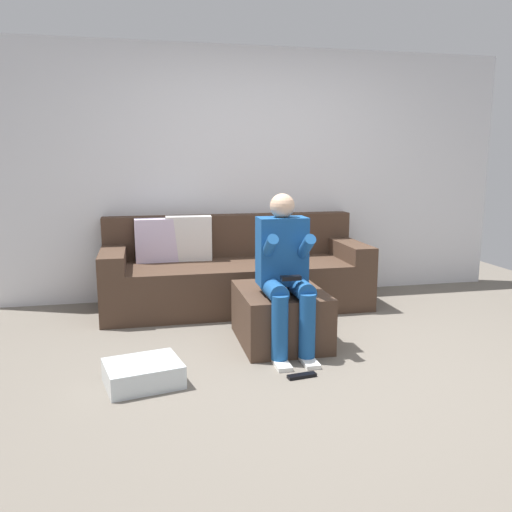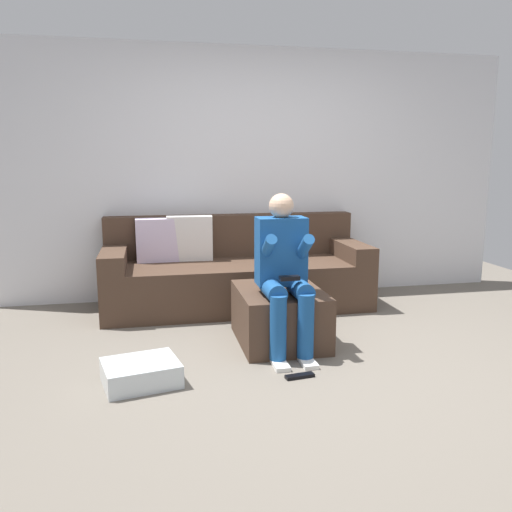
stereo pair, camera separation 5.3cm
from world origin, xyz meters
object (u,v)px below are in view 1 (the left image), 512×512
couch_sectional (233,274)px  person_seated (285,268)px  ottoman (280,316)px  storage_bin (143,373)px  remote_near_ottoman (302,376)px

couch_sectional → person_seated: person_seated is taller
ottoman → storage_bin: bearing=-151.0°
person_seated → remote_near_ottoman: 0.79m
ottoman → remote_near_ottoman: bearing=-93.0°
storage_bin → remote_near_ottoman: 1.02m
ottoman → remote_near_ottoman: (-0.04, -0.69, -0.20)m
person_seated → storage_bin: (-1.03, -0.38, -0.55)m
couch_sectional → storage_bin: couch_sectional is taller
ottoman → remote_near_ottoman: size_ratio=4.10×
ottoman → person_seated: 0.46m
couch_sectional → storage_bin: bearing=-117.4°
person_seated → storage_bin: size_ratio=2.52×
person_seated → remote_near_ottoman: (-0.02, -0.50, -0.62)m
storage_bin → couch_sectional: bearing=62.6°
storage_bin → remote_near_ottoman: storage_bin is taller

